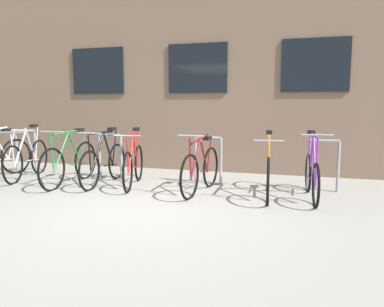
% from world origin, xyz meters
% --- Properties ---
extents(ground_plane, '(42.00, 42.00, 0.00)m').
position_xyz_m(ground_plane, '(0.00, 0.00, 0.00)').
color(ground_plane, gray).
extents(storefront_building, '(28.00, 7.18, 6.40)m').
position_xyz_m(storefront_building, '(0.00, 6.77, 3.20)').
color(storefront_building, '#7A604C').
rests_on(storefront_building, ground).
extents(bike_rack, '(6.53, 0.05, 0.89)m').
position_xyz_m(bike_rack, '(-0.44, 1.90, 0.52)').
color(bike_rack, gray).
rests_on(bike_rack, ground).
extents(bicycle_silver, '(0.56, 1.79, 1.07)m').
position_xyz_m(bicycle_silver, '(-3.05, 1.45, 0.40)').
color(bicycle_silver, black).
rests_on(bicycle_silver, ground).
extents(bicycle_orange, '(0.44, 1.80, 1.05)m').
position_xyz_m(bicycle_orange, '(1.69, 1.32, 0.39)').
color(bicycle_orange, black).
rests_on(bicycle_orange, ground).
extents(bicycle_red, '(0.55, 1.67, 1.06)m').
position_xyz_m(bicycle_red, '(-0.71, 1.41, 0.39)').
color(bicycle_red, black).
rests_on(bicycle_red, ground).
extents(bicycle_maroon, '(0.44, 1.71, 1.02)m').
position_xyz_m(bicycle_maroon, '(0.59, 1.26, 0.39)').
color(bicycle_maroon, black).
rests_on(bicycle_maroon, ground).
extents(bicycle_black, '(0.44, 1.79, 1.05)m').
position_xyz_m(bicycle_black, '(-1.29, 1.39, 0.39)').
color(bicycle_black, black).
rests_on(bicycle_black, ground).
extents(bicycle_purple, '(0.44, 1.67, 1.07)m').
position_xyz_m(bicycle_purple, '(2.36, 1.34, 0.38)').
color(bicycle_purple, black).
rests_on(bicycle_purple, ground).
extents(bicycle_green, '(0.44, 1.85, 1.04)m').
position_xyz_m(bicycle_green, '(-1.90, 1.21, 0.41)').
color(bicycle_green, black).
rests_on(bicycle_green, ground).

